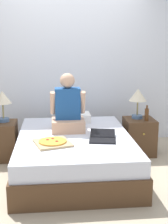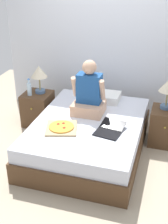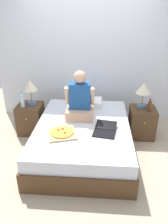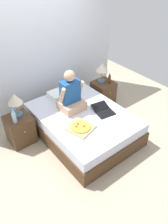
{
  "view_description": "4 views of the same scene",
  "coord_description": "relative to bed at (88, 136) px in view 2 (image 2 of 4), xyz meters",
  "views": [
    {
      "loc": [
        -0.26,
        -3.87,
        1.71
      ],
      "look_at": [
        0.11,
        -0.17,
        0.84
      ],
      "focal_mm": 50.0,
      "sensor_mm": 36.0,
      "label": 1
    },
    {
      "loc": [
        1.04,
        -3.63,
        2.56
      ],
      "look_at": [
        -0.05,
        -0.06,
        0.65
      ],
      "focal_mm": 50.0,
      "sensor_mm": 36.0,
      "label": 2
    },
    {
      "loc": [
        0.24,
        -2.98,
        2.16
      ],
      "look_at": [
        0.03,
        -0.2,
        0.8
      ],
      "focal_mm": 35.0,
      "sensor_mm": 36.0,
      "label": 3
    },
    {
      "loc": [
        -1.95,
        -2.54,
        2.94
      ],
      "look_at": [
        -0.14,
        -0.23,
        0.72
      ],
      "focal_mm": 35.0,
      "sensor_mm": 36.0,
      "label": 4
    }
  ],
  "objects": [
    {
      "name": "pillow",
      "position": [
        0.03,
        0.72,
        0.31
      ],
      "size": [
        0.52,
        0.34,
        0.12
      ],
      "primitive_type": "cube",
      "color": "white",
      "rests_on": "bed"
    },
    {
      "name": "lamp_on_left_nightstand",
      "position": [
        -0.98,
        0.59,
        0.63
      ],
      "size": [
        0.26,
        0.26,
        0.45
      ],
      "color": "#4C6B93",
      "rests_on": "nightstand_left"
    },
    {
      "name": "pizza_box",
      "position": [
        -0.28,
        -0.32,
        0.27
      ],
      "size": [
        0.5,
        0.5,
        0.05
      ],
      "color": "tan",
      "rests_on": "bed"
    },
    {
      "name": "laptop",
      "position": [
        0.34,
        -0.21,
        0.27
      ],
      "size": [
        0.38,
        0.46,
        0.07
      ],
      "color": "black",
      "rests_on": "bed"
    },
    {
      "name": "wall_back",
      "position": [
        0.0,
        1.36,
        1.01
      ],
      "size": [
        3.69,
        0.12,
        2.5
      ],
      "primitive_type": "cube",
      "color": "silver",
      "rests_on": "ground"
    },
    {
      "name": "person_seated",
      "position": [
        -0.07,
        0.25,
        0.54
      ],
      "size": [
        0.47,
        0.4,
        0.78
      ],
      "color": "tan",
      "rests_on": "bed"
    },
    {
      "name": "bed",
      "position": [
        0.0,
        0.0,
        0.0
      ],
      "size": [
        1.49,
        2.0,
        0.49
      ],
      "color": "#4C331E",
      "rests_on": "ground"
    },
    {
      "name": "nightstand_right",
      "position": [
        1.02,
        0.54,
        0.03
      ],
      "size": [
        0.44,
        0.47,
        0.55
      ],
      "color": "#4C331E",
      "rests_on": "ground"
    },
    {
      "name": "ground_plane",
      "position": [
        0.0,
        0.0,
        -0.24
      ],
      "size": [
        5.69,
        5.69,
        0.0
      ],
      "primitive_type": "plane",
      "color": "tan"
    },
    {
      "name": "nightstand_left",
      "position": [
        -1.02,
        0.54,
        0.03
      ],
      "size": [
        0.44,
        0.47,
        0.55
      ],
      "color": "#4C331E",
      "rests_on": "ground"
    },
    {
      "name": "water_bottle",
      "position": [
        -1.1,
        0.45,
        0.42
      ],
      "size": [
        0.07,
        0.07,
        0.28
      ],
      "color": "silver",
      "rests_on": "nightstand_left"
    },
    {
      "name": "lamp_on_right_nightstand",
      "position": [
        0.99,
        0.59,
        0.63
      ],
      "size": [
        0.26,
        0.26,
        0.45
      ],
      "color": "#4C6B93",
      "rests_on": "nightstand_right"
    }
  ]
}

